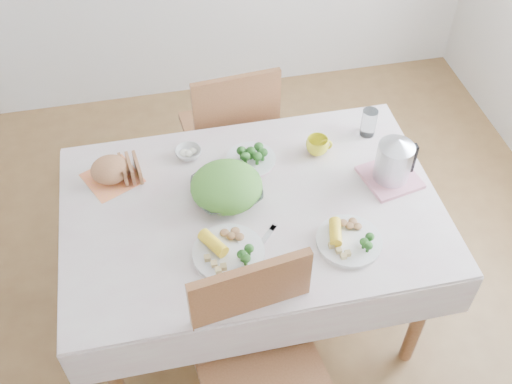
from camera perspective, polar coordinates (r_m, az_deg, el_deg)
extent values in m
plane|color=brown|center=(3.00, -0.30, -11.04)|extent=(3.60, 3.60, 0.00)
cube|color=brown|center=(2.69, -0.33, -6.83)|extent=(1.40, 0.90, 0.75)
cube|color=beige|center=(2.39, -0.37, -1.46)|extent=(1.50, 1.00, 0.01)
cube|color=brown|center=(3.14, -2.68, 5.60)|extent=(0.47, 0.47, 0.96)
imported|color=white|center=(2.39, -2.80, 0.02)|extent=(0.32, 0.32, 0.07)
cylinder|color=white|center=(2.22, -2.63, -5.85)|extent=(0.32, 0.32, 0.02)
cylinder|color=white|center=(2.28, 8.84, -4.65)|extent=(0.35, 0.35, 0.02)
cylinder|color=beige|center=(2.55, -0.49, 3.09)|extent=(0.28, 0.28, 0.02)
cube|color=#FC8A50|center=(2.56, -13.53, 1.31)|extent=(0.27, 0.27, 0.00)
ellipsoid|color=#955F3A|center=(2.52, -13.74, 2.20)|extent=(0.18, 0.17, 0.10)
imported|color=white|center=(2.59, -6.46, 3.72)|extent=(0.13, 0.13, 0.03)
imported|color=yellow|center=(2.59, 5.86, 4.40)|extent=(0.12, 0.12, 0.08)
cylinder|color=white|center=(2.69, 10.69, 6.52)|extent=(0.08, 0.08, 0.13)
cube|color=pink|center=(2.54, 12.62, 1.37)|extent=(0.25, 0.25, 0.02)
cylinder|color=#B2B5BA|center=(2.46, 13.04, 3.20)|extent=(0.18, 0.18, 0.21)
cube|color=silver|center=(2.24, -3.86, -5.78)|extent=(0.10, 0.16, 0.00)
cube|color=silver|center=(2.27, 0.71, -4.66)|extent=(0.13, 0.14, 0.00)
cube|color=silver|center=(2.21, -1.19, -6.74)|extent=(0.16, 0.08, 0.00)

